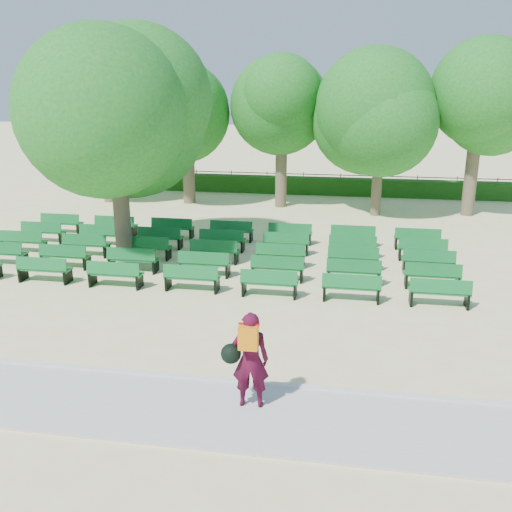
{
  "coord_description": "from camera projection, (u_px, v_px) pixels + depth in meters",
  "views": [
    {
      "loc": [
        3.56,
        -16.36,
        5.98
      ],
      "look_at": [
        0.97,
        -1.0,
        1.1
      ],
      "focal_mm": 40.0,
      "sensor_mm": 36.0,
      "label": 1
    }
  ],
  "objects": [
    {
      "name": "tree_among",
      "position": [
        114.0,
        111.0,
        18.04
      ],
      "size": [
        5.03,
        5.03,
        7.28
      ],
      "color": "brown",
      "rests_on": "ground"
    },
    {
      "name": "ground",
      "position": [
        231.0,
        279.0,
        17.75
      ],
      "size": [
        120.0,
        120.0,
        0.0
      ],
      "primitive_type": "plane",
      "color": "beige"
    },
    {
      "name": "person",
      "position": [
        249.0,
        358.0,
        10.5
      ],
      "size": [
        0.91,
        0.56,
        1.89
      ],
      "rotation": [
        0.0,
        0.0,
        3.24
      ],
      "color": "#40091E",
      "rests_on": "ground"
    },
    {
      "name": "tree_line",
      "position": [
        274.0,
        209.0,
        27.16
      ],
      "size": [
        21.8,
        6.8,
        7.04
      ],
      "primitive_type": null,
      "color": "#217322",
      "rests_on": "ground"
    },
    {
      "name": "paving",
      "position": [
        149.0,
        407.0,
        10.78
      ],
      "size": [
        30.0,
        2.2,
        0.06
      ],
      "primitive_type": "cube",
      "color": "beige",
      "rests_on": "ground"
    },
    {
      "name": "bench_array",
      "position": [
        214.0,
        260.0,
        19.32
      ],
      "size": [
        1.66,
        0.63,
        1.03
      ],
      "rotation": [
        0.0,
        0.0,
        -0.08
      ],
      "color": "#12692C",
      "rests_on": "ground"
    },
    {
      "name": "hedge",
      "position": [
        284.0,
        185.0,
        30.79
      ],
      "size": [
        26.0,
        0.7,
        0.9
      ],
      "primitive_type": "cube",
      "color": "#1E5415",
      "rests_on": "ground"
    },
    {
      "name": "curb",
      "position": [
        168.0,
        376.0,
        11.85
      ],
      "size": [
        30.0,
        0.12,
        0.1
      ],
      "primitive_type": "cube",
      "color": "silver",
      "rests_on": "ground"
    },
    {
      "name": "fence",
      "position": [
        285.0,
        192.0,
        31.3
      ],
      "size": [
        26.0,
        0.1,
        1.02
      ],
      "primitive_type": null,
      "color": "black",
      "rests_on": "ground"
    }
  ]
}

